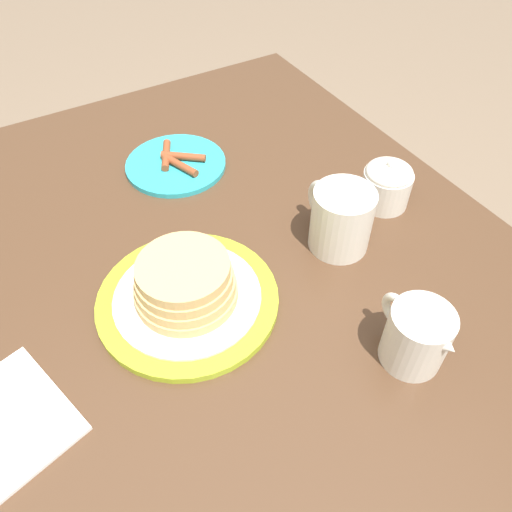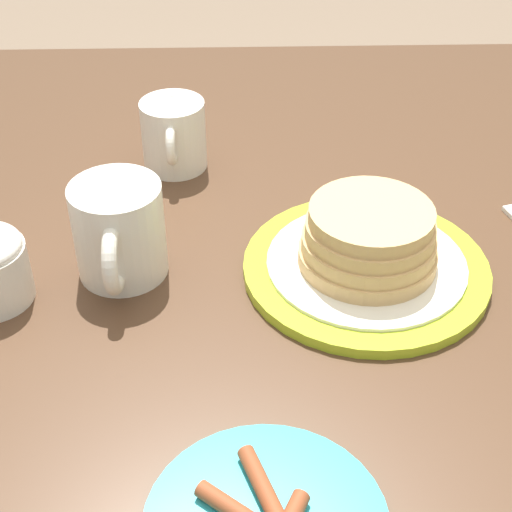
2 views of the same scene
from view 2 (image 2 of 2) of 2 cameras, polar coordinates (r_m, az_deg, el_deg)
dining_table at (r=0.92m, az=6.70°, el=-7.02°), size 1.22×1.04×0.76m
pancake_plate at (r=0.83m, az=8.13°, el=0.34°), size 0.26×0.26×0.08m
coffee_mug at (r=0.82m, az=-9.95°, el=1.77°), size 0.13×0.09×0.10m
creamer_pitcher at (r=1.00m, az=-6.01°, el=8.89°), size 0.12×0.08×0.10m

